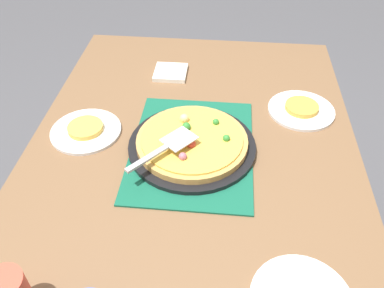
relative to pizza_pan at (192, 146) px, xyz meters
The scene contains 11 objects.
ground_plane 0.76m from the pizza_pan, ahead, with size 8.00×8.00×0.00m, color #4C4C51.
dining_table 0.12m from the pizza_pan, ahead, with size 1.40×1.00×0.75m.
placemat 0.01m from the pizza_pan, ahead, with size 0.48×0.36×0.01m, color #145B42.
pizza_pan is the anchor object (origin of this frame).
pizza 0.02m from the pizza_pan, 88.93° to the left, with size 0.33×0.33×0.05m.
plate_near_left 0.41m from the pizza_pan, 57.43° to the right, with size 0.22×0.22×0.01m, color white.
plate_far_right 0.34m from the pizza_pan, 82.24° to the left, with size 0.22×0.22×0.01m, color white.
served_slice_left 0.41m from the pizza_pan, 57.43° to the right, with size 0.11×0.11×0.02m, color gold.
served_slice_right 0.34m from the pizza_pan, 82.24° to the left, with size 0.11×0.11×0.02m, color #EAB747.
pizza_server 0.11m from the pizza_pan, 139.03° to the left, with size 0.20×0.18×0.01m.
napkin_stack 0.43m from the pizza_pan, 16.37° to the left, with size 0.12×0.12×0.02m, color white.
Camera 1 is at (-0.88, -0.08, 1.56)m, focal length 37.45 mm.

